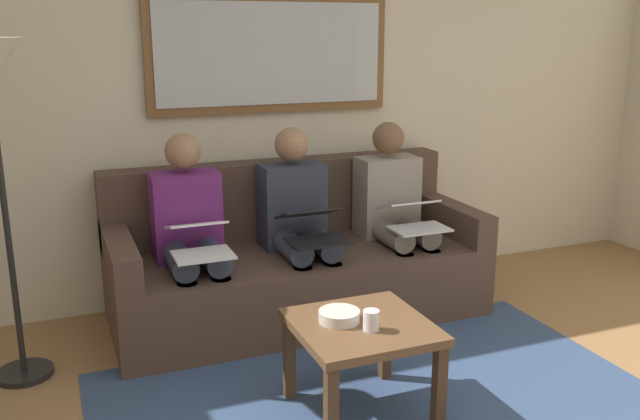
# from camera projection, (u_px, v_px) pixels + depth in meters

# --- Properties ---
(wall_rear) EXTENTS (6.00, 0.12, 2.60)m
(wall_rear) POSITION_uv_depth(u_px,v_px,m) (267.00, 93.00, 4.36)
(wall_rear) COLOR beige
(wall_rear) RESTS_ON ground_plane
(area_rug) EXTENTS (2.60, 1.80, 0.01)m
(area_rug) POSITION_uv_depth(u_px,v_px,m) (390.00, 412.00, 3.12)
(area_rug) COLOR #33476B
(area_rug) RESTS_ON ground_plane
(couch) EXTENTS (2.20, 0.90, 0.90)m
(couch) POSITION_uv_depth(u_px,v_px,m) (294.00, 263.00, 4.18)
(couch) COLOR #4C382D
(couch) RESTS_ON ground_plane
(framed_mirror) EXTENTS (1.54, 0.05, 0.71)m
(framed_mirror) POSITION_uv_depth(u_px,v_px,m) (271.00, 54.00, 4.21)
(framed_mirror) COLOR brown
(coffee_table) EXTENTS (0.58, 0.58, 0.44)m
(coffee_table) POSITION_uv_depth(u_px,v_px,m) (362.00, 338.00, 3.03)
(coffee_table) COLOR brown
(coffee_table) RESTS_ON ground_plane
(cup) EXTENTS (0.07, 0.07, 0.09)m
(cup) POSITION_uv_depth(u_px,v_px,m) (371.00, 320.00, 2.92)
(cup) COLOR silver
(cup) RESTS_ON coffee_table
(bowl) EXTENTS (0.18, 0.18, 0.05)m
(bowl) POSITION_uv_depth(u_px,v_px,m) (339.00, 316.00, 3.02)
(bowl) COLOR beige
(bowl) RESTS_ON coffee_table
(person_left) EXTENTS (0.38, 0.58, 1.14)m
(person_left) POSITION_uv_depth(u_px,v_px,m) (394.00, 209.00, 4.27)
(person_left) COLOR gray
(person_left) RESTS_ON couch
(laptop_silver) EXTENTS (0.33, 0.36, 0.16)m
(laptop_silver) POSITION_uv_depth(u_px,v_px,m) (413.00, 215.00, 4.05)
(laptop_silver) COLOR silver
(person_middle) EXTENTS (0.38, 0.58, 1.14)m
(person_middle) POSITION_uv_depth(u_px,v_px,m) (298.00, 219.00, 4.04)
(person_middle) COLOR #2D3342
(person_middle) RESTS_ON couch
(laptop_black) EXTENTS (0.33, 0.39, 0.17)m
(laptop_black) POSITION_uv_depth(u_px,v_px,m) (312.00, 225.00, 3.83)
(laptop_black) COLOR black
(person_right) EXTENTS (0.38, 0.58, 1.14)m
(person_right) POSITION_uv_depth(u_px,v_px,m) (190.00, 231.00, 3.81)
(person_right) COLOR #66236B
(person_right) RESTS_ON couch
(laptop_white) EXTENTS (0.30, 0.39, 0.16)m
(laptop_white) POSITION_uv_depth(u_px,v_px,m) (199.00, 238.00, 3.59)
(laptop_white) COLOR white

